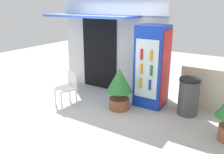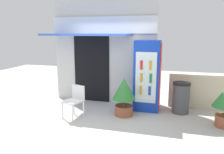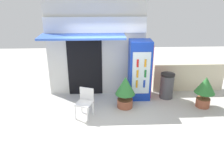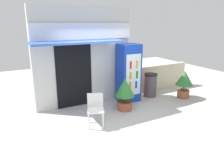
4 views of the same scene
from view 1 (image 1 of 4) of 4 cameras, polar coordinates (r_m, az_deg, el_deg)
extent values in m
plane|color=beige|center=(5.73, -5.51, -8.00)|extent=(16.00, 16.00, 0.00)
cube|color=silver|center=(6.77, 0.43, 10.04)|extent=(3.25, 0.29, 3.16)
cube|color=white|center=(6.55, -0.46, 16.95)|extent=(3.25, 0.08, 0.50)
cube|color=blue|center=(6.46, -5.44, 14.40)|extent=(2.59, 0.88, 0.06)
cube|color=black|center=(6.94, -3.03, 5.62)|extent=(1.15, 0.03, 2.07)
cube|color=#1438B2|center=(5.78, 9.52, 2.49)|extent=(0.70, 0.59, 1.97)
cube|color=silver|center=(5.51, 8.24, 1.81)|extent=(0.56, 0.02, 1.38)
cube|color=red|center=(5.66, 12.85, 1.96)|extent=(0.02, 0.53, 1.78)
cylinder|color=orange|center=(5.65, 6.88, -1.42)|extent=(0.06, 0.06, 0.24)
cylinder|color=#1938A5|center=(5.55, 9.07, -1.84)|extent=(0.06, 0.06, 0.24)
cylinder|color=orange|center=(5.54, 7.08, 1.95)|extent=(0.06, 0.06, 0.24)
cylinder|color=#196B2D|center=(5.44, 9.42, 1.56)|extent=(0.06, 0.06, 0.24)
cylinder|color=red|center=(5.46, 7.14, 5.45)|extent=(0.06, 0.06, 0.24)
cylinder|color=orange|center=(5.37, 9.43, 5.13)|extent=(0.06, 0.06, 0.24)
cylinder|color=white|center=(6.10, -13.49, -4.63)|extent=(0.04, 0.04, 0.43)
cylinder|color=white|center=(5.78, -12.03, -5.78)|extent=(0.04, 0.04, 0.43)
cylinder|color=white|center=(6.24, -10.16, -3.88)|extent=(0.04, 0.04, 0.43)
cylinder|color=white|center=(5.93, -8.56, -4.95)|extent=(0.04, 0.04, 0.43)
cube|color=white|center=(5.93, -11.19, -2.70)|extent=(0.56, 0.57, 0.04)
cube|color=white|center=(5.94, -9.53, -0.46)|extent=(0.41, 0.19, 0.37)
cylinder|color=#995138|center=(5.75, 1.73, -6.39)|extent=(0.49, 0.49, 0.26)
cylinder|color=brown|center=(5.66, 1.75, -4.30)|extent=(0.05, 0.05, 0.19)
cone|color=#2D7533|center=(5.54, 1.79, -0.71)|extent=(0.61, 0.61, 0.56)
cylinder|color=#47474C|center=(5.65, 17.87, -4.77)|extent=(0.45, 0.45, 0.80)
cylinder|color=black|center=(5.51, 18.28, -0.62)|extent=(0.47, 0.47, 0.06)
camera|label=2|loc=(1.81, -89.35, -9.10)|focal=35.68mm
camera|label=3|loc=(3.88, -88.37, 16.47)|focal=35.83mm
camera|label=4|loc=(5.89, -65.32, 9.66)|focal=33.11mm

